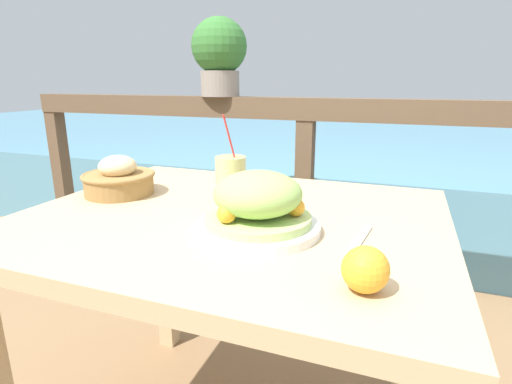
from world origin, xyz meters
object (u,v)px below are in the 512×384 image
Objects in this scene: salad_plate at (258,206)px; drink_glass at (231,181)px; bread_basket at (119,179)px; potted_plant at (219,53)px.

drink_glass is (-0.14, 0.17, 0.01)m from salad_plate.
potted_plant is (-0.01, 0.72, 0.39)m from bread_basket.
bread_basket is at bearing -89.16° from potted_plant.
potted_plant is (-0.36, 0.70, 0.37)m from drink_glass.
salad_plate is at bearing -16.34° from bread_basket.
salad_plate reaches higher than bread_basket.
drink_glass reaches higher than bread_basket.
bread_basket is at bearing 163.66° from salad_plate.
salad_plate is 1.33× the size of bread_basket.
bread_basket is 0.63× the size of potted_plant.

